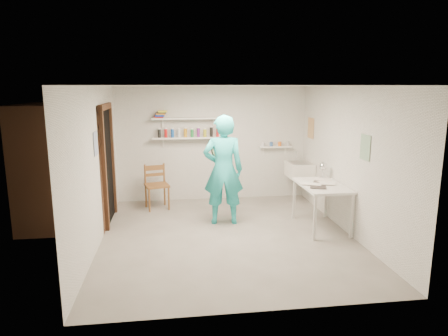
{
  "coord_description": "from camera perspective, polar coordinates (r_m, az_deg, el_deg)",
  "views": [
    {
      "loc": [
        -0.87,
        -6.08,
        2.39
      ],
      "look_at": [
        0.0,
        0.4,
        1.05
      ],
      "focal_mm": 32.0,
      "sensor_mm": 36.0,
      "label": 1
    }
  ],
  "objects": [
    {
      "name": "poster_right_a",
      "position": [
        8.42,
        12.29,
        5.6
      ],
      "size": [
        0.01,
        0.34,
        0.42
      ],
      "primitive_type": "cube",
      "color": "#995933",
      "rests_on": "wall_right"
    },
    {
      "name": "ceiling",
      "position": [
        6.14,
        0.51,
        11.78
      ],
      "size": [
        4.0,
        4.5,
        0.02
      ],
      "primitive_type": "cube",
      "color": "silver",
      "rests_on": "wall_back"
    },
    {
      "name": "wall_clock",
      "position": [
        7.09,
        -0.46,
        2.59
      ],
      "size": [
        0.35,
        0.06,
        0.35
      ],
      "primitive_type": "cylinder",
      "rotation": [
        1.57,
        0.0,
        -0.07
      ],
      "color": "#EFE8A3",
      "rests_on": "man"
    },
    {
      "name": "work_table",
      "position": [
        7.03,
        13.68,
        -5.34
      ],
      "size": [
        0.69,
        1.15,
        0.77
      ],
      "primitive_type": "cube",
      "color": "silver",
      "rests_on": "ground"
    },
    {
      "name": "wall_right",
      "position": [
        6.83,
        17.43,
        1.02
      ],
      "size": [
        0.02,
        4.5,
        2.4
      ],
      "primitive_type": "cube",
      "color": "silver",
      "rests_on": "ground"
    },
    {
      "name": "door_jamb_far",
      "position": [
        7.83,
        -15.6,
        0.93
      ],
      "size": [
        0.06,
        0.1,
        2.0
      ],
      "primitive_type": "cube",
      "color": "brown",
      "rests_on": "ground"
    },
    {
      "name": "belfast_sink",
      "position": [
        8.38,
        10.74,
        -0.26
      ],
      "size": [
        0.48,
        0.6,
        0.3
      ],
      "primitive_type": "cube",
      "color": "white",
      "rests_on": "wall_right"
    },
    {
      "name": "man",
      "position": [
        6.94,
        -0.1,
        -0.3
      ],
      "size": [
        0.73,
        0.51,
        1.92
      ],
      "primitive_type": "imported",
      "rotation": [
        0.0,
        0.0,
        3.07
      ],
      "color": "#26BEC1",
      "rests_on": "ground"
    },
    {
      "name": "poster_left",
      "position": [
        6.28,
        -17.86,
        3.35
      ],
      "size": [
        0.01,
        0.28,
        0.36
      ],
      "primitive_type": "cube",
      "color": "#334C7F",
      "rests_on": "wall_left"
    },
    {
      "name": "wall_front",
      "position": [
        4.09,
        4.99,
        -5.36
      ],
      "size": [
        4.0,
        0.02,
        2.4
      ],
      "primitive_type": "cube",
      "color": "silver",
      "rests_on": "ground"
    },
    {
      "name": "wall_back",
      "position": [
        8.47,
        -1.68,
        3.5
      ],
      "size": [
        4.0,
        0.02,
        2.4
      ],
      "primitive_type": "cube",
      "color": "silver",
      "rests_on": "ground"
    },
    {
      "name": "ledge_pots",
      "position": [
        8.63,
        7.36,
        3.43
      ],
      "size": [
        0.48,
        0.07,
        0.09
      ],
      "color": "silver",
      "rests_on": "ledge_shelf"
    },
    {
      "name": "shelf_upper",
      "position": [
        8.24,
        -5.09,
        7.09
      ],
      "size": [
        1.5,
        0.22,
        0.03
      ],
      "primitive_type": "cube",
      "color": "white",
      "rests_on": "wall_back"
    },
    {
      "name": "wooden_chair",
      "position": [
        7.99,
        -9.57,
        -2.46
      ],
      "size": [
        0.53,
        0.51,
        0.95
      ],
      "primitive_type": "cube",
      "rotation": [
        0.0,
        0.0,
        0.24
      ],
      "color": "brown",
      "rests_on": "ground"
    },
    {
      "name": "spray_cans",
      "position": [
        8.27,
        -5.06,
        5.01
      ],
      "size": [
        1.32,
        0.06,
        0.17
      ],
      "color": "black",
      "rests_on": "shelf_lower"
    },
    {
      "name": "door_jamb_near",
      "position": [
        6.86,
        -16.71,
        -0.6
      ],
      "size": [
        0.06,
        0.1,
        2.0
      ],
      "primitive_type": "cube",
      "color": "brown",
      "rests_on": "ground"
    },
    {
      "name": "book_stack",
      "position": [
        8.23,
        -9.04,
        7.58
      ],
      "size": [
        0.26,
        0.14,
        0.14
      ],
      "color": "red",
      "rests_on": "shelf_upper"
    },
    {
      "name": "papers",
      "position": [
        6.93,
        13.83,
        -2.21
      ],
      "size": [
        0.3,
        0.22,
        0.02
      ],
      "color": "silver",
      "rests_on": "work_table"
    },
    {
      "name": "shelf_lower",
      "position": [
        8.28,
        -5.04,
        4.33
      ],
      "size": [
        1.5,
        0.22,
        0.03
      ],
      "primitive_type": "cube",
      "color": "white",
      "rests_on": "wall_back"
    },
    {
      "name": "doorway_recess",
      "position": [
        7.35,
        -16.27,
        0.21
      ],
      "size": [
        0.02,
        0.9,
        2.0
      ],
      "primitive_type": "cube",
      "color": "black",
      "rests_on": "wall_left"
    },
    {
      "name": "poster_right_b",
      "position": [
        6.28,
        19.51,
        2.78
      ],
      "size": [
        0.01,
        0.3,
        0.38
      ],
      "primitive_type": "cube",
      "color": "#3F724C",
      "rests_on": "wall_right"
    },
    {
      "name": "floor",
      "position": [
        6.59,
        0.47,
        -9.77
      ],
      "size": [
        4.0,
        4.5,
        0.02
      ],
      "primitive_type": "cube",
      "color": "slate",
      "rests_on": "ground"
    },
    {
      "name": "corridor_box",
      "position": [
        7.48,
        -21.68,
        0.44
      ],
      "size": [
        1.4,
        1.5,
        2.1
      ],
      "primitive_type": "cube",
      "color": "brown",
      "rests_on": "ground"
    },
    {
      "name": "desk_lamp",
      "position": [
        7.37,
        13.99,
        0.26
      ],
      "size": [
        0.14,
        0.14,
        0.14
      ],
      "primitive_type": "sphere",
      "color": "silver",
      "rests_on": "work_table"
    },
    {
      "name": "ledge_shelf",
      "position": [
        8.63,
        7.35,
        3.03
      ],
      "size": [
        0.7,
        0.14,
        0.03
      ],
      "primitive_type": "cube",
      "color": "white",
      "rests_on": "wall_back"
    },
    {
      "name": "wall_left",
      "position": [
        6.3,
        -17.94,
        0.12
      ],
      "size": [
        0.02,
        4.5,
        2.4
      ],
      "primitive_type": "cube",
      "color": "silver",
      "rests_on": "ground"
    },
    {
      "name": "door_lintel",
      "position": [
        7.22,
        -16.59,
        8.41
      ],
      "size": [
        0.06,
        1.05,
        0.1
      ],
      "primitive_type": "cube",
      "color": "brown",
      "rests_on": "wall_left"
    }
  ]
}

